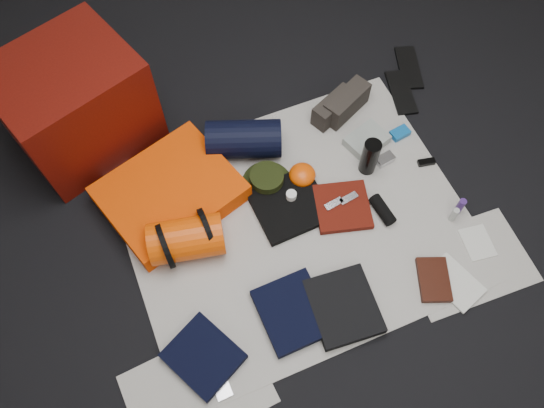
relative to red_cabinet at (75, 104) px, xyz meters
name	(u,v)px	position (x,y,z in m)	size (l,w,h in m)	color
floor	(297,223)	(0.80, -0.89, -0.28)	(4.50, 4.50, 0.02)	black
newspaper_mat	(297,222)	(0.80, -0.89, -0.26)	(1.60, 1.30, 0.01)	beige
newspaper_sheet_front_left	(198,389)	(0.10, -1.44, -0.26)	(0.58, 0.40, 0.00)	beige
newspaper_sheet_front_right	(467,262)	(1.45, -1.39, -0.26)	(0.58, 0.40, 0.00)	beige
red_cabinet	(75,104)	(0.00, 0.00, 0.00)	(0.64, 0.53, 0.53)	#520C06
sleeping_pad	(170,193)	(0.28, -0.53, -0.20)	(0.62, 0.51, 0.11)	#EB4202
stuff_sack	(187,239)	(0.28, -0.82, -0.16)	(0.20, 0.20, 0.34)	#DD4303
sack_strap_left	(165,246)	(0.18, -0.82, -0.15)	(0.22, 0.22, 0.03)	black
sack_strap_right	(207,231)	(0.38, -0.82, -0.15)	(0.22, 0.22, 0.03)	black
navy_duffel	(244,139)	(0.72, -0.40, -0.16)	(0.20, 0.20, 0.38)	black
boonie_brim	(267,183)	(0.75, -0.63, -0.26)	(0.26, 0.26, 0.01)	black
boonie_crown	(267,179)	(0.75, -0.63, -0.22)	(0.17, 0.17, 0.07)	black
hiking_boot_left	(333,108)	(1.24, -0.37, -0.20)	(0.25, 0.09, 0.13)	#2D2823
hiking_boot_right	(346,103)	(1.32, -0.38, -0.19)	(0.28, 0.10, 0.14)	#2D2823
flip_flop_left	(401,92)	(1.66, -0.39, -0.26)	(0.11, 0.30, 0.02)	black
flip_flop_right	(409,68)	(1.79, -0.24, -0.26)	(0.11, 0.31, 0.02)	black
trousers_navy_a	(203,356)	(0.17, -1.33, -0.24)	(0.25, 0.29, 0.05)	black
trousers_navy_b	(292,312)	(0.60, -1.30, -0.23)	(0.28, 0.32, 0.05)	black
trousers_charcoal	(343,306)	(0.82, -1.36, -0.23)	(0.28, 0.32, 0.05)	black
black_tshirt	(290,205)	(0.80, -0.80, -0.24)	(0.34, 0.32, 0.03)	black
red_shirt	(342,207)	(1.04, -0.91, -0.24)	(0.26, 0.26, 0.03)	#541209
orange_stuff_sack	(302,175)	(0.92, -0.68, -0.22)	(0.14, 0.14, 0.09)	#DD4303
first_aid_pouch	(367,140)	(1.33, -0.61, -0.23)	(0.21, 0.16, 0.05)	gray
water_bottle	(370,157)	(1.26, -0.75, -0.15)	(0.09, 0.09, 0.22)	black
speaker	(382,210)	(1.21, -1.01, -0.23)	(0.06, 0.06, 0.16)	black
compact_camera	(385,159)	(1.36, -0.75, -0.24)	(0.09, 0.06, 0.04)	silver
cyan_case	(400,133)	(1.51, -0.63, -0.24)	(0.10, 0.06, 0.03)	#0F5798
toiletry_purple	(460,206)	(1.55, -1.14, -0.21)	(0.03, 0.03, 0.10)	#3C1F66
toiletry_clear	(454,215)	(1.50, -1.17, -0.21)	(0.03, 0.03, 0.09)	#A2A6A1
paperback_book	(434,280)	(1.26, -1.41, -0.24)	(0.14, 0.21, 0.03)	black
map_booklet	(454,282)	(1.34, -1.45, -0.25)	(0.17, 0.25, 0.01)	beige
map_printout	(478,243)	(1.55, -1.32, -0.26)	(0.13, 0.17, 0.01)	beige
sunglasses	(426,162)	(1.55, -0.84, -0.25)	(0.09, 0.04, 0.02)	black
key_cluster	(223,391)	(0.20, -1.49, -0.25)	(0.07, 0.07, 0.01)	silver
tape_roll	(291,195)	(0.82, -0.77, -0.21)	(0.05, 0.05, 0.04)	white
energy_bar_a	(334,204)	(1.00, -0.89, -0.22)	(0.10, 0.04, 0.01)	silver
energy_bar_b	(349,198)	(1.08, -0.89, -0.22)	(0.10, 0.04, 0.01)	silver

